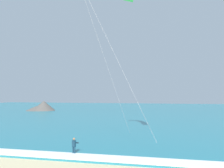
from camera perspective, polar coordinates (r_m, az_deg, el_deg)
name	(u,v)px	position (r m, az deg, el deg)	size (l,w,h in m)	color
sea	(152,111)	(78.38, 10.18, -6.80)	(200.00, 120.00, 0.20)	teal
surf_foam	(127,159)	(20.13, 3.78, -18.81)	(200.00, 2.08, 0.04)	white
surfboard	(74,155)	(22.35, -9.79, -17.65)	(0.88, 1.47, 0.09)	yellow
kitesurfer	(74,146)	(22.14, -9.74, -15.36)	(0.63, 0.63, 1.69)	#143347
headland_left	(41,107)	(81.01, -17.70, -5.59)	(10.27, 9.15, 3.54)	#56514C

